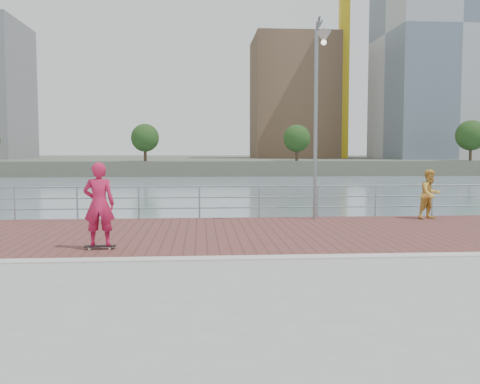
{
  "coord_description": "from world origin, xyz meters",
  "views": [
    {
      "loc": [
        -0.98,
        -11.24,
        2.35
      ],
      "look_at": [
        0.0,
        2.0,
        1.3
      ],
      "focal_mm": 40.0,
      "sensor_mm": 36.0,
      "label": 1
    }
  ],
  "objects": [
    {
      "name": "guardrail",
      "position": [
        0.0,
        7.0,
        0.69
      ],
      "size": [
        39.06,
        0.06,
        1.13
      ],
      "color": "#8C9EA8",
      "rests_on": "brick_lane"
    },
    {
      "name": "tower_crane",
      "position": [
        27.36,
        104.0,
        33.5
      ],
      "size": [
        47.0,
        2.0,
        50.7
      ],
      "color": "gold",
      "rests_on": "far_shore"
    },
    {
      "name": "skateboarder",
      "position": [
        -3.35,
        1.38,
        1.09
      ],
      "size": [
        0.74,
        0.5,
        1.96
      ],
      "primitive_type": "imported",
      "rotation": [
        0.0,
        0.0,
        3.19
      ],
      "color": "#B81842",
      "rests_on": "skateboard"
    },
    {
      "name": "water",
      "position": [
        0.0,
        0.0,
        -2.0
      ],
      "size": [
        400.0,
        400.0,
        0.0
      ],
      "primitive_type": "plane",
      "color": "slate",
      "rests_on": "ground"
    },
    {
      "name": "brick_lane",
      "position": [
        0.0,
        3.6,
        0.01
      ],
      "size": [
        40.0,
        6.8,
        0.02
      ],
      "primitive_type": "cube",
      "color": "brown",
      "rests_on": "seawall"
    },
    {
      "name": "skyline",
      "position": [
        29.82,
        104.57,
        22.88
      ],
      "size": [
        233.0,
        41.0,
        55.33
      ],
      "color": "#ADA38E",
      "rests_on": "far_shore"
    },
    {
      "name": "curb",
      "position": [
        0.0,
        0.0,
        0.03
      ],
      "size": [
        40.0,
        0.4,
        0.06
      ],
      "primitive_type": "cube",
      "color": "#B7B5AD",
      "rests_on": "seawall"
    },
    {
      "name": "skateboard",
      "position": [
        -3.35,
        1.38,
        0.09
      ],
      "size": [
        0.73,
        0.22,
        0.08
      ],
      "rotation": [
        0.0,
        0.0,
        0.05
      ],
      "color": "black",
      "rests_on": "brick_lane"
    },
    {
      "name": "shoreline_trees",
      "position": [
        -5.22,
        77.0,
        4.42
      ],
      "size": [
        110.02,
        5.17,
        6.89
      ],
      "color": "#473323",
      "rests_on": "far_shore"
    },
    {
      "name": "street_lamp",
      "position": [
        2.87,
        6.04,
        4.52
      ],
      "size": [
        0.46,
        1.35,
        6.36
      ],
      "color": "gray",
      "rests_on": "brick_lane"
    },
    {
      "name": "bystander",
      "position": [
        6.74,
        6.16,
        0.86
      ],
      "size": [
        0.98,
        0.87,
        1.67
      ],
      "primitive_type": "imported",
      "rotation": [
        0.0,
        0.0,
        0.35
      ],
      "color": "gold",
      "rests_on": "brick_lane"
    },
    {
      "name": "far_shore",
      "position": [
        0.0,
        122.5,
        -0.75
      ],
      "size": [
        320.0,
        95.0,
        2.5
      ],
      "primitive_type": "cube",
      "color": "#4C5142",
      "rests_on": "ground"
    }
  ]
}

